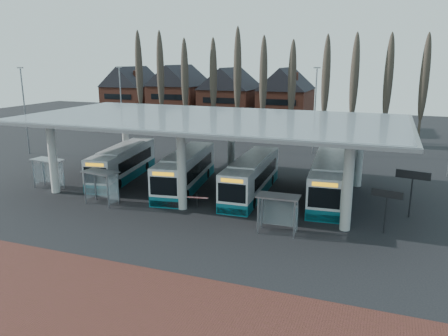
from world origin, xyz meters
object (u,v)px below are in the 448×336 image
at_px(shelter_0, 49,167).
at_px(bus_2, 251,177).
at_px(bus_0, 123,163).
at_px(bus_1, 186,171).
at_px(shelter_1, 102,180).
at_px(shelter_2, 278,205).
at_px(bus_3, 328,180).

bearing_deg(shelter_0, bus_2, 21.08).
distance_m(bus_0, bus_2, 12.95).
bearing_deg(bus_1, shelter_1, -132.44).
bearing_deg(shelter_1, shelter_2, 4.57).
height_order(bus_1, shelter_2, bus_1).
height_order(bus_2, shelter_2, bus_2).
bearing_deg(bus_3, shelter_1, -159.48).
height_order(bus_2, bus_3, bus_3).
height_order(bus_3, shelter_1, bus_3).
height_order(bus_0, bus_1, bus_1).
relative_size(bus_0, bus_1, 0.96).
bearing_deg(bus_0, bus_2, -11.81).
distance_m(bus_0, shelter_2, 18.87).
distance_m(bus_0, shelter_1, 7.62).
distance_m(bus_2, shelter_2, 8.53).
distance_m(bus_1, shelter_0, 12.01).
height_order(bus_1, shelter_0, bus_1).
xyz_separation_m(bus_0, shelter_0, (-4.22, -5.12, 0.46)).
bearing_deg(bus_1, shelter_2, -44.24).
bearing_deg(shelter_2, bus_0, 153.16).
xyz_separation_m(bus_3, shelter_1, (-16.40, -7.66, 0.38)).
bearing_deg(bus_3, bus_1, -178.11).
bearing_deg(shelter_1, bus_3, 33.38).
bearing_deg(bus_1, bus_3, -2.20).
bearing_deg(bus_0, bus_1, -15.75).
xyz_separation_m(bus_1, shelter_2, (10.10, -7.24, 0.36)).
xyz_separation_m(bus_1, bus_2, (5.97, 0.22, -0.04)).
distance_m(shelter_1, shelter_2, 14.35).
height_order(bus_0, shelter_1, bus_0).
bearing_deg(shelter_0, shelter_2, -1.53).
bearing_deg(shelter_2, shelter_1, 174.58).
bearing_deg(shelter_2, bus_1, 142.73).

